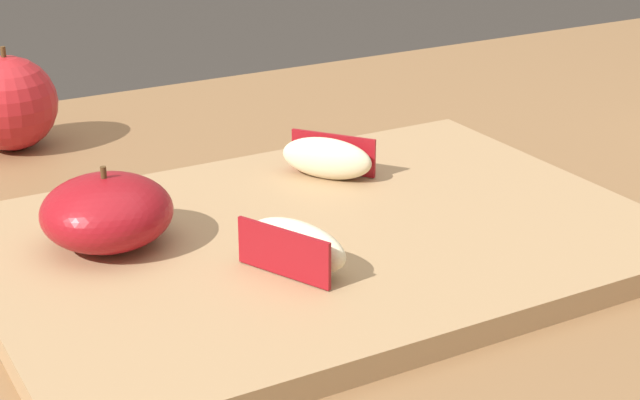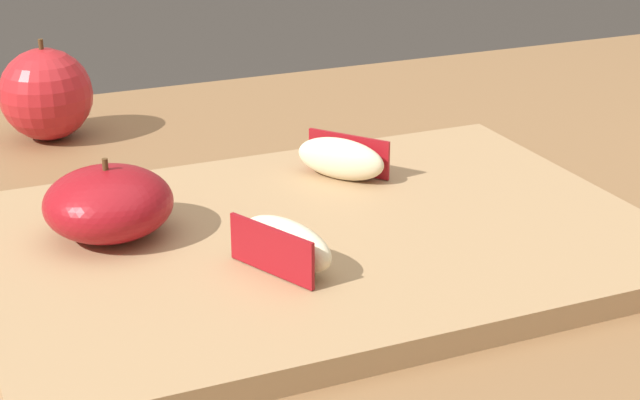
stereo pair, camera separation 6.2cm
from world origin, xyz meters
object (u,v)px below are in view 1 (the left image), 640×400
(apple_half_skin_up, at_px, (107,212))
(apple_wedge_left, at_px, (327,158))
(apple_wedge_near_knife, at_px, (295,246))
(cutting_board, at_px, (320,241))
(whole_apple_crimson, at_px, (9,103))

(apple_half_skin_up, bearing_deg, apple_wedge_left, 11.51)
(apple_half_skin_up, xyz_separation_m, apple_wedge_near_knife, (0.08, -0.08, -0.01))
(cutting_board, xyz_separation_m, apple_wedge_near_knife, (-0.04, -0.04, 0.02))
(whole_apple_crimson, bearing_deg, apple_half_skin_up, -90.81)
(cutting_board, height_order, whole_apple_crimson, whole_apple_crimson)
(apple_half_skin_up, relative_size, apple_wedge_near_knife, 1.13)
(apple_half_skin_up, bearing_deg, whole_apple_crimson, 89.19)
(apple_wedge_near_knife, xyz_separation_m, whole_apple_crimson, (-0.08, 0.34, 0.01))
(apple_wedge_near_knife, bearing_deg, apple_half_skin_up, 134.17)
(apple_half_skin_up, height_order, whole_apple_crimson, whole_apple_crimson)
(apple_half_skin_up, relative_size, whole_apple_crimson, 0.94)
(apple_wedge_left, bearing_deg, whole_apple_crimson, 127.59)
(cutting_board, bearing_deg, apple_wedge_left, 57.31)
(cutting_board, relative_size, apple_half_skin_up, 5.22)
(cutting_board, height_order, apple_half_skin_up, apple_half_skin_up)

